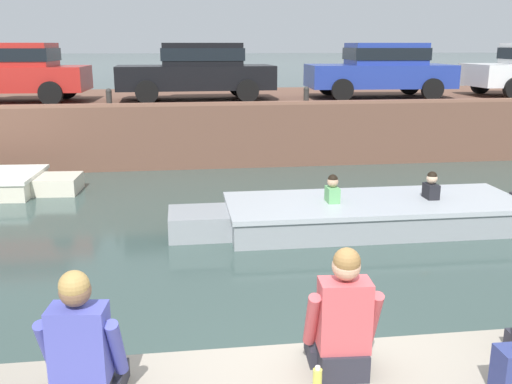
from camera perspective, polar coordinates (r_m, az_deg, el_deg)
name	(u,v)px	position (r m, az deg, el deg)	size (l,w,h in m)	color
ground_plane	(239,233)	(9.77, -1.71, -4.10)	(400.00, 400.00, 0.00)	#384C47
far_quay_wall	(211,122)	(17.59, -4.56, 6.96)	(60.00, 6.00, 1.62)	brown
far_wall_coping	(216,104)	(14.64, -3.98, 8.79)	(60.00, 0.24, 0.08)	brown
motorboat_passing	(361,214)	(10.13, 10.45, -2.18)	(6.30, 1.85, 0.98)	#93999E
car_leftmost_red	(11,70)	(16.67, -23.28, 11.15)	(4.05, 2.08, 1.54)	#B2231E
car_left_inner_black	(198,69)	(16.10, -5.85, 12.15)	(4.31, 1.97, 1.54)	black
car_centre_blue	(381,68)	(17.10, 12.41, 12.03)	(4.16, 2.14, 1.54)	#233893
mooring_bollard_mid	(109,97)	(14.82, -14.49, 9.21)	(0.15, 0.15, 0.45)	#2D2B28
mooring_bollard_east	(306,94)	(15.09, 5.05, 9.70)	(0.15, 0.15, 0.45)	#2D2B28
person_seated_left	(83,354)	(3.98, -16.94, -15.20)	(0.56, 0.56, 0.96)	#282833
person_seated_right	(342,324)	(4.22, 8.62, -12.91)	(0.55, 0.54, 0.96)	#282833
bottle_drink	(317,381)	(4.09, 6.15, -18.26)	(0.06, 0.06, 0.20)	#CCC64C
snack_bag	(351,369)	(4.32, 9.52, -17.10)	(0.18, 0.12, 0.10)	orange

